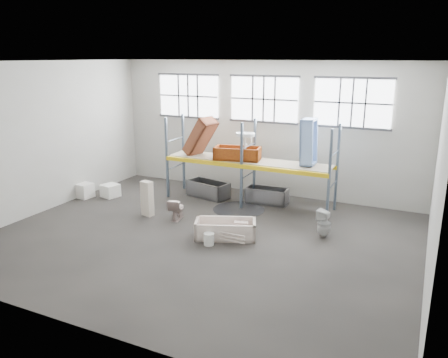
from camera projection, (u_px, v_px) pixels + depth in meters
The scene contains 34 objects.
floor at pixel (202, 239), 13.08m from camera, with size 12.00×10.00×0.10m, color #423D39.
ceiling at pixel (200, 60), 11.72m from camera, with size 12.00×10.00×0.10m, color silver.
wall_back at pixel (264, 128), 16.80m from camera, with size 12.00×0.10×5.00m, color #ADAAA0.
wall_front at pixel (68, 208), 8.00m from camera, with size 12.00×0.10×5.00m, color #A6A399.
wall_left at pixel (42, 138), 14.89m from camera, with size 0.10×10.00×5.00m, color #B5B1A7.
wall_right at pixel (440, 179), 9.90m from camera, with size 0.10×10.00×5.00m, color #A8A59B.
window_left at pixel (188, 96), 17.73m from camera, with size 2.60×0.04×1.60m, color white.
window_mid at pixel (264, 99), 16.41m from camera, with size 2.60×0.04×1.60m, color white.
window_right at pixel (352, 103), 15.09m from camera, with size 2.60×0.04×1.60m, color white.
rack_upright_la at pixel (167, 158), 16.43m from camera, with size 0.08×0.08×3.00m, color slate.
rack_upright_lb at pixel (183, 152), 17.47m from camera, with size 0.08×0.08×3.00m, color slate.
rack_upright_ma at pixel (242, 166), 15.19m from camera, with size 0.08×0.08×3.00m, color slate.
rack_upright_mb at pixel (254, 159), 16.24m from camera, with size 0.08×0.08×3.00m, color slate.
rack_upright_ra at pixel (329, 176), 13.95m from camera, with size 0.08×0.08×3.00m, color slate.
rack_upright_rb at pixel (337, 168), 15.00m from camera, with size 0.08×0.08×3.00m, color slate.
rack_beam_front at pixel (242, 166), 15.19m from camera, with size 6.00×0.10×0.14m, color yellow.
rack_beam_back at pixel (254, 159), 16.24m from camera, with size 6.00×0.10×0.14m, color yellow.
shelf_deck at pixel (248, 160), 15.69m from camera, with size 5.90×1.10×0.03m, color gray.
wet_patch at pixel (239, 209), 15.42m from camera, with size 1.80×1.80×0.00m, color black.
bathtub_beige at pixel (225, 229), 13.00m from camera, with size 1.76×0.83×0.52m, color beige, non-canonical shape.
cistern_spare at pixel (241, 228), 13.00m from camera, with size 0.40×0.19×0.38m, color beige.
sink_in_tub at pixel (218, 227), 13.43m from camera, with size 0.42×0.42×0.15m, color #F0E3CC.
toilet_beige at pixel (177, 209), 14.41m from camera, with size 0.40×0.70×0.71m, color #C1A69D.
cistern_tall at pixel (147, 199), 14.71m from camera, with size 0.38×0.25×1.17m, color beige.
toilet_white at pixel (324, 224), 12.96m from camera, with size 0.38×0.39×0.84m, color silver.
steel_tub_left at pixel (208, 189), 16.78m from camera, with size 1.60×0.74×0.59m, color #96989D, non-canonical shape.
steel_tub_right at pixel (267, 195), 16.09m from camera, with size 1.49×0.70×0.55m, color #93949A, non-canonical shape.
rust_tub_flat at pixel (237, 153), 15.70m from camera, with size 1.61×0.75×0.45m, color #90470C, non-canonical shape.
rust_tub_tilted at pixel (200, 137), 16.21m from camera, with size 1.54×0.72×0.43m, color brown, non-canonical shape.
sink_on_shelf at pixel (245, 148), 15.25m from camera, with size 0.64×0.49×0.57m, color white.
blue_tub_upright at pixel (309, 142), 14.71m from camera, with size 1.53×0.72×0.43m, color #83A6E0, non-canonical shape.
bucket at pixel (209, 239), 12.50m from camera, with size 0.29×0.29×0.34m, color white.
carton_near at pixel (84, 190), 16.70m from camera, with size 0.63×0.54×0.54m, color white.
carton_far at pixel (110, 191), 16.77m from camera, with size 0.57×0.57×0.47m, color white.
Camera 1 is at (5.78, -10.69, 5.14)m, focal length 35.66 mm.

